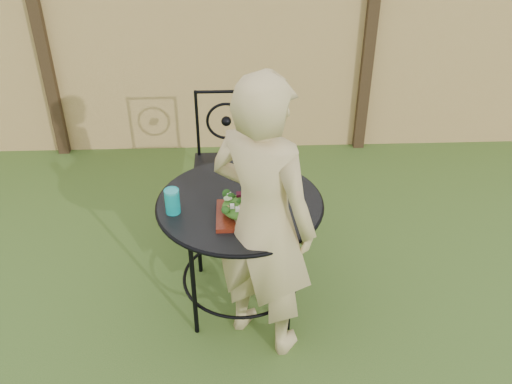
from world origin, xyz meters
TOP-DOWN VIEW (x-y plane):
  - ground at (0.00, 0.00)m, footprint 60.00×60.00m
  - fence at (-0.00, 2.19)m, footprint 8.00×0.12m
  - patio_table at (0.22, 0.26)m, footprint 0.92×0.92m
  - patio_chair at (0.14, 1.09)m, footprint 0.46×0.46m
  - diner at (0.33, -0.02)m, footprint 0.70×0.65m
  - salad_plate at (0.23, 0.12)m, footprint 0.27×0.27m
  - salad at (0.23, 0.12)m, footprint 0.21×0.21m
  - fork at (0.24, 0.12)m, footprint 0.01×0.01m
  - drinking_glass at (-0.13, 0.18)m, footprint 0.08×0.08m

SIDE VIEW (x-z plane):
  - ground at x=0.00m, z-range 0.00..0.00m
  - patio_chair at x=0.14m, z-range 0.03..0.98m
  - patio_table at x=0.22m, z-range 0.22..0.95m
  - salad_plate at x=0.23m, z-range 0.72..0.75m
  - salad at x=0.23m, z-range 0.75..0.83m
  - drinking_glass at x=-0.13m, z-range 0.72..0.86m
  - diner at x=0.33m, z-range 0.00..1.60m
  - fork at x=0.24m, z-range 0.83..1.01m
  - fence at x=0.00m, z-range 0.00..1.90m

